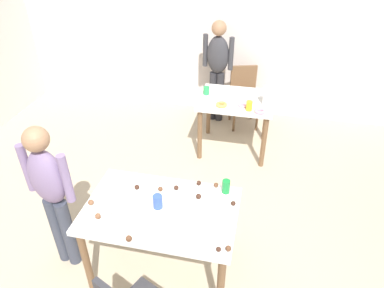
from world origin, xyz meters
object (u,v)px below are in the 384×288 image
object	(u,v)px
chair_far_table	(244,93)
person_adult_far	(218,64)
mixing_bowl	(130,219)
pitcher_far	(268,96)
person_girl_near	(51,190)
soda_can	(226,186)
dining_table_near	(161,217)
dining_table_far	(236,107)

from	to	relation	value
chair_far_table	person_adult_far	distance (m)	0.57
mixing_bowl	pitcher_far	bearing A→B (deg)	66.97
person_girl_near	mixing_bowl	size ratio (longest dim) A/B	7.39
mixing_bowl	soda_can	distance (m)	0.83
dining_table_near	person_girl_near	world-z (taller)	person_girl_near
dining_table_near	person_adult_far	distance (m)	2.83
dining_table_near	person_girl_near	size ratio (longest dim) A/B	0.85
mixing_bowl	pitcher_far	distance (m)	2.38
person_girl_near	person_adult_far	world-z (taller)	person_adult_far
person_girl_near	mixing_bowl	bearing A→B (deg)	-9.39
person_adult_far	chair_far_table	bearing A→B (deg)	-2.49
dining_table_far	chair_far_table	bearing A→B (deg)	86.40
chair_far_table	mixing_bowl	bearing A→B (deg)	-101.24
mixing_bowl	person_girl_near	bearing A→B (deg)	170.61
dining_table_far	chair_far_table	size ratio (longest dim) A/B	1.06
soda_can	dining_table_near	bearing A→B (deg)	-147.45
person_adult_far	person_girl_near	bearing A→B (deg)	-107.21
person_girl_near	mixing_bowl	xyz separation A→B (m)	(0.71, -0.12, -0.06)
dining_table_near	pitcher_far	size ratio (longest dim) A/B	5.04
dining_table_near	person_adult_far	xyz separation A→B (m)	(0.01, 2.82, 0.25)
person_girl_near	soda_can	bearing A→B (deg)	15.93
soda_can	pitcher_far	size ratio (longest dim) A/B	0.51
chair_far_table	mixing_bowl	size ratio (longest dim) A/B	4.48
dining_table_near	person_adult_far	size ratio (longest dim) A/B	0.81
soda_can	chair_far_table	bearing A→B (deg)	91.43
chair_far_table	pitcher_far	xyz separation A→B (m)	(0.33, -0.82, 0.37)
person_adult_far	pitcher_far	world-z (taller)	person_adult_far
dining_table_far	soda_can	bearing A→B (deg)	-86.49
person_girl_near	chair_far_table	bearing A→B (deg)	65.63
person_girl_near	pitcher_far	bearing A→B (deg)	51.61
person_girl_near	pitcher_far	size ratio (longest dim) A/B	5.94
dining_table_far	person_adult_far	distance (m)	0.87
chair_far_table	pitcher_far	distance (m)	0.96
dining_table_near	dining_table_far	xyz separation A→B (m)	(0.37, 2.07, -0.02)
dining_table_far	chair_far_table	distance (m)	0.74
person_girl_near	soda_can	distance (m)	1.42
person_adult_far	mixing_bowl	xyz separation A→B (m)	(-0.19, -3.02, -0.11)
person_adult_far	mixing_bowl	size ratio (longest dim) A/B	7.73
dining_table_far	pitcher_far	distance (m)	0.46
mixing_bowl	soda_can	xyz separation A→B (m)	(0.66, 0.51, 0.02)
dining_table_far	mixing_bowl	distance (m)	2.34
dining_table_near	mixing_bowl	distance (m)	0.31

